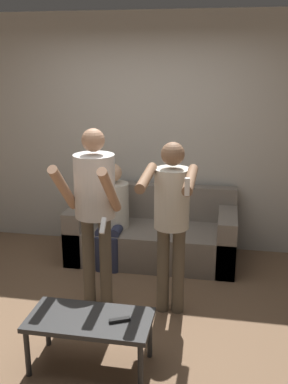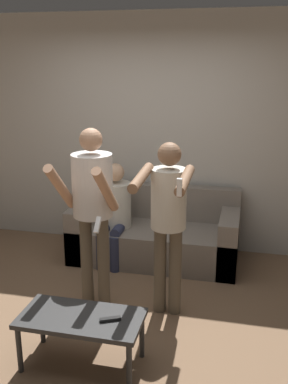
{
  "view_description": "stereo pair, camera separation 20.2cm",
  "coord_description": "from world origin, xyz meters",
  "px_view_note": "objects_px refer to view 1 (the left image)",
  "views": [
    {
      "loc": [
        0.9,
        -3.26,
        2.19
      ],
      "look_at": [
        0.14,
        0.85,
        0.95
      ],
      "focal_mm": 42.0,
      "sensor_mm": 36.0,
      "label": 1
    },
    {
      "loc": [
        1.1,
        -3.22,
        2.19
      ],
      "look_at": [
        0.14,
        0.85,
        0.95
      ],
      "focal_mm": 42.0,
      "sensor_mm": 36.0,
      "label": 2
    }
  ],
  "objects_px": {
    "person_standing_left": "(94,199)",
    "person_standing_right": "(171,211)",
    "couch": "(153,235)",
    "person_seated": "(112,210)",
    "coffee_table": "(90,323)",
    "remote_on_table": "(120,320)"
  },
  "relations": [
    {
      "from": "person_standing_left",
      "to": "remote_on_table",
      "type": "bearing_deg",
      "value": -63.97
    },
    {
      "from": "person_standing_left",
      "to": "person_seated",
      "type": "bearing_deg",
      "value": 95.47
    },
    {
      "from": "remote_on_table",
      "to": "person_standing_left",
      "type": "bearing_deg",
      "value": 116.03
    },
    {
      "from": "coffee_table",
      "to": "remote_on_table",
      "type": "relative_size",
      "value": 5.98
    },
    {
      "from": "remote_on_table",
      "to": "person_seated",
      "type": "bearing_deg",
      "value": 105.76
    },
    {
      "from": "person_seated",
      "to": "remote_on_table",
      "type": "bearing_deg",
      "value": -74.24
    },
    {
      "from": "person_seated",
      "to": "remote_on_table",
      "type": "xyz_separation_m",
      "value": [
        0.51,
        -1.8,
        -0.19
      ]
    },
    {
      "from": "person_standing_left",
      "to": "couch",
      "type": "bearing_deg",
      "value": 73.14
    },
    {
      "from": "person_standing_left",
      "to": "coffee_table",
      "type": "bearing_deg",
      "value": -77.19
    },
    {
      "from": "person_standing_left",
      "to": "remote_on_table",
      "type": "distance_m",
      "value": 1.13
    },
    {
      "from": "couch",
      "to": "coffee_table",
      "type": "distance_m",
      "value": 1.97
    },
    {
      "from": "person_standing_left",
      "to": "person_standing_right",
      "type": "xyz_separation_m",
      "value": [
        0.67,
        -0.01,
        -0.07
      ]
    },
    {
      "from": "coffee_table",
      "to": "remote_on_table",
      "type": "xyz_separation_m",
      "value": [
        0.23,
        -0.01,
        0.06
      ]
    },
    {
      "from": "person_standing_left",
      "to": "person_seated",
      "type": "distance_m",
      "value": 1.04
    },
    {
      "from": "couch",
      "to": "person_standing_left",
      "type": "distance_m",
      "value": 1.39
    },
    {
      "from": "couch",
      "to": "person_seated",
      "type": "height_order",
      "value": "person_seated"
    },
    {
      "from": "person_standing_right",
      "to": "coffee_table",
      "type": "distance_m",
      "value": 1.14
    },
    {
      "from": "person_standing_left",
      "to": "remote_on_table",
      "type": "height_order",
      "value": "person_standing_left"
    },
    {
      "from": "person_standing_right",
      "to": "couch",
      "type": "bearing_deg",
      "value": 106.77
    },
    {
      "from": "person_standing_right",
      "to": "remote_on_table",
      "type": "xyz_separation_m",
      "value": [
        -0.25,
        -0.85,
        -0.55
      ]
    },
    {
      "from": "person_standing_right",
      "to": "coffee_table",
      "type": "relative_size",
      "value": 1.72
    },
    {
      "from": "person_standing_right",
      "to": "person_seated",
      "type": "height_order",
      "value": "person_standing_right"
    }
  ]
}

